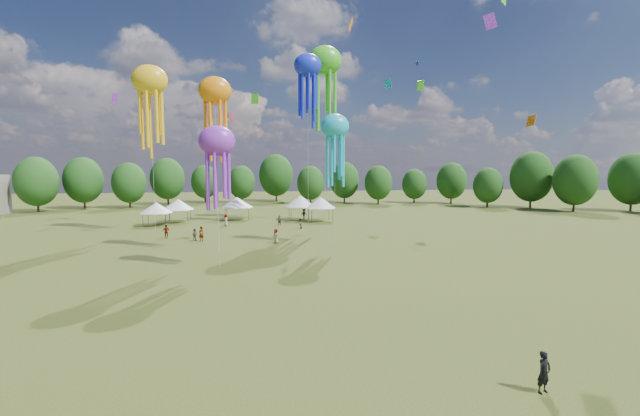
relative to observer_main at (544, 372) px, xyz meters
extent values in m
plane|color=#384416|center=(-9.10, 3.31, -0.87)|extent=(300.00, 300.00, 0.00)
imported|color=black|center=(0.00, 0.00, 0.00)|extent=(0.73, 0.58, 1.74)
imported|color=gray|center=(-18.78, 39.52, -0.11)|extent=(0.92, 0.84, 1.52)
imported|color=gray|center=(-15.55, 52.54, 0.08)|extent=(0.91, 1.09, 1.91)
imported|color=gray|center=(-4.18, 47.52, -0.09)|extent=(0.91, 0.96, 1.57)
imported|color=gray|center=(-1.93, 59.80, 0.05)|extent=(1.35, 1.03, 1.85)
imported|color=gray|center=(-22.76, 42.15, 0.01)|extent=(1.06, 0.51, 1.75)
imported|color=gray|center=(-6.98, 52.32, -0.08)|extent=(1.54, 0.89, 1.58)
imported|color=gray|center=(-17.88, 38.81, 0.09)|extent=(0.82, 0.82, 1.91)
imported|color=gray|center=(-8.62, 35.81, 0.04)|extent=(0.98, 1.06, 1.81)
cylinder|color=#47474C|center=(-28.41, 53.51, 0.12)|extent=(0.08, 0.08, 1.98)
cylinder|color=#47474C|center=(-28.41, 56.95, 0.12)|extent=(0.08, 0.08, 1.98)
cylinder|color=#47474C|center=(-24.96, 53.51, 0.12)|extent=(0.08, 0.08, 1.98)
cylinder|color=#47474C|center=(-24.96, 56.95, 0.12)|extent=(0.08, 0.08, 1.98)
cube|color=white|center=(-26.69, 55.23, 1.16)|extent=(3.85, 3.85, 0.10)
cone|color=white|center=(-26.69, 55.23, 2.06)|extent=(5.00, 5.00, 1.70)
cylinder|color=#47474C|center=(-25.72, 56.99, 0.19)|extent=(0.08, 0.08, 2.12)
cylinder|color=#47474C|center=(-25.72, 60.64, 0.19)|extent=(0.08, 0.08, 2.12)
cylinder|color=#47474C|center=(-22.08, 56.99, 0.19)|extent=(0.08, 0.08, 2.12)
cylinder|color=#47474C|center=(-22.08, 60.64, 0.19)|extent=(0.08, 0.08, 2.12)
cube|color=white|center=(-23.90, 58.82, 1.30)|extent=(4.04, 4.04, 0.10)
cone|color=white|center=(-23.90, 58.82, 2.26)|extent=(5.26, 5.26, 1.82)
cylinder|color=#47474C|center=(-16.06, 58.98, 0.20)|extent=(0.08, 0.08, 2.14)
cylinder|color=#47474C|center=(-16.06, 63.03, 0.20)|extent=(0.08, 0.08, 2.14)
cylinder|color=#47474C|center=(-12.00, 58.98, 0.20)|extent=(0.08, 0.08, 2.14)
cylinder|color=#47474C|center=(-12.00, 63.03, 0.20)|extent=(0.08, 0.08, 2.14)
cube|color=white|center=(-14.03, 61.01, 1.32)|extent=(4.45, 4.45, 0.10)
cone|color=white|center=(-14.03, 61.01, 2.29)|extent=(5.79, 5.79, 1.84)
cylinder|color=#47474C|center=(-4.62, 56.56, 0.30)|extent=(0.08, 0.08, 2.35)
cylinder|color=#47474C|center=(-4.62, 60.23, 0.30)|extent=(0.08, 0.08, 2.35)
cylinder|color=#47474C|center=(-0.94, 56.56, 0.30)|extent=(0.08, 0.08, 2.35)
cylinder|color=#47474C|center=(-0.94, 60.23, 0.30)|extent=(0.08, 0.08, 2.35)
cube|color=white|center=(-2.78, 58.40, 1.53)|extent=(4.07, 4.07, 0.10)
cone|color=white|center=(-2.78, 58.40, 2.58)|extent=(5.30, 5.30, 2.01)
cylinder|color=#47474C|center=(-1.34, 54.26, 0.25)|extent=(0.08, 0.08, 2.24)
cylinder|color=#47474C|center=(-1.34, 57.95, 0.25)|extent=(0.08, 0.08, 2.24)
cylinder|color=#47474C|center=(2.36, 54.26, 0.25)|extent=(0.08, 0.08, 2.24)
cylinder|color=#47474C|center=(2.36, 57.95, 0.25)|extent=(0.08, 0.08, 2.24)
cube|color=white|center=(0.51, 56.11, 1.42)|extent=(4.09, 4.09, 0.10)
cone|color=white|center=(0.51, 56.11, 2.43)|extent=(5.32, 5.32, 1.92)
ellipsoid|color=orange|center=(-15.20, 31.47, 16.61)|extent=(3.48, 2.44, 2.96)
cylinder|color=beige|center=(-15.20, 31.47, 7.87)|extent=(0.03, 0.03, 17.48)
ellipsoid|color=#1929E8|center=(-2.43, 50.80, 24.45)|extent=(4.37, 3.06, 3.71)
cylinder|color=beige|center=(-2.43, 50.80, 11.79)|extent=(0.03, 0.03, 25.32)
ellipsoid|color=#19B7DA|center=(-1.57, 34.10, 13.38)|extent=(3.43, 2.40, 2.92)
cylinder|color=beige|center=(-1.57, 34.10, 6.26)|extent=(0.03, 0.03, 14.25)
ellipsoid|color=yellow|center=(-25.32, 47.77, 20.75)|extent=(4.93, 3.45, 4.19)
cylinder|color=beige|center=(-25.32, 47.77, 9.94)|extent=(0.03, 0.03, 21.62)
ellipsoid|color=purple|center=(-14.58, 24.07, 10.80)|extent=(3.28, 2.30, 2.79)
cylinder|color=beige|center=(-14.58, 24.07, 4.97)|extent=(0.03, 0.03, 11.67)
ellipsoid|color=#41CF22|center=(1.19, 55.31, 26.54)|extent=(5.63, 3.94, 4.78)
cylinder|color=beige|center=(1.19, 55.31, 12.83)|extent=(0.03, 0.03, 27.41)
cube|color=#41CF22|center=(-10.46, 65.58, 21.54)|extent=(1.48, 0.92, 1.96)
cube|color=#1929E8|center=(19.21, 59.14, 27.74)|extent=(0.51, 0.67, 0.77)
cube|color=#FF4B7A|center=(-15.21, 53.65, 16.37)|extent=(0.90, 0.84, 1.24)
cube|color=purple|center=(11.79, 23.91, 22.71)|extent=(1.47, 0.32, 1.71)
cube|color=purple|center=(-33.04, 74.90, 19.95)|extent=(0.51, 2.03, 2.39)
cube|color=orange|center=(6.58, 59.38, 33.96)|extent=(1.28, 1.79, 2.37)
cube|color=#41CF22|center=(19.68, 58.54, 23.65)|extent=(1.64, 0.80, 1.87)
cube|color=#19B7DA|center=(15.98, 65.85, 25.29)|extent=(1.26, 1.13, 1.98)
cube|color=purple|center=(-32.30, 55.56, 19.28)|extent=(0.81, 1.86, 2.06)
cube|color=red|center=(-14.45, 54.81, 16.64)|extent=(0.38, 1.37, 1.57)
cube|color=orange|center=(25.81, 35.96, 14.75)|extent=(0.93, 1.45, 1.57)
cylinder|color=#38281C|center=(-56.27, 81.50, 0.81)|extent=(0.44, 0.44, 3.36)
ellipsoid|color=#1E4717|center=(-56.27, 81.50, 5.64)|extent=(8.40, 8.40, 10.51)
cylinder|color=#38281C|center=(-49.79, 88.80, 0.84)|extent=(0.44, 0.44, 3.41)
ellipsoid|color=#1E4717|center=(-49.79, 88.80, 5.74)|extent=(8.53, 8.53, 10.66)
cylinder|color=#38281C|center=(-39.70, 88.33, 0.66)|extent=(0.44, 0.44, 3.07)
ellipsoid|color=#1E4717|center=(-39.70, 88.33, 5.07)|extent=(7.66, 7.66, 9.58)
cylinder|color=#38281C|center=(-32.61, 96.64, 0.85)|extent=(0.44, 0.44, 3.43)
ellipsoid|color=#1E4717|center=(-32.61, 96.64, 5.78)|extent=(8.58, 8.58, 10.73)
cylinder|color=#38281C|center=(-23.86, 102.27, 0.60)|extent=(0.44, 0.44, 2.95)
ellipsoid|color=#1E4717|center=(-23.86, 102.27, 4.84)|extent=(7.37, 7.37, 9.21)
cylinder|color=#38281C|center=(-13.80, 98.37, 0.58)|extent=(0.44, 0.44, 2.89)
ellipsoid|color=#1E4717|center=(-13.80, 98.37, 4.74)|extent=(7.23, 7.23, 9.04)
cylinder|color=#38281C|center=(-4.19, 102.80, 1.05)|extent=(0.44, 0.44, 3.84)
ellipsoid|color=#1E4717|center=(-4.19, 102.80, 6.57)|extent=(9.60, 9.60, 11.99)
cylinder|color=#38281C|center=(4.09, 91.75, 0.55)|extent=(0.44, 0.44, 2.84)
ellipsoid|color=#1E4717|center=(4.09, 91.75, 4.64)|extent=(7.11, 7.11, 8.89)
cylinder|color=#38281C|center=(13.83, 94.34, 0.71)|extent=(0.44, 0.44, 3.16)
ellipsoid|color=#1E4717|center=(13.83, 94.34, 5.26)|extent=(7.91, 7.91, 9.88)
cylinder|color=#38281C|center=(21.59, 88.60, 0.57)|extent=(0.44, 0.44, 2.88)
ellipsoid|color=#1E4717|center=(21.59, 88.60, 4.72)|extent=(7.21, 7.21, 9.01)
cylinder|color=#38281C|center=(32.41, 90.55, 0.44)|extent=(0.44, 0.44, 2.63)
ellipsoid|color=#1E4717|center=(32.41, 90.55, 4.22)|extent=(6.57, 6.57, 8.22)
cylinder|color=#38281C|center=(41.41, 87.04, 0.69)|extent=(0.44, 0.44, 3.13)
ellipsoid|color=#1E4717|center=(41.41, 87.04, 5.19)|extent=(7.81, 7.81, 9.77)
cylinder|color=#38281C|center=(44.54, 75.12, 0.49)|extent=(0.44, 0.44, 2.72)
ellipsoid|color=#1E4717|center=(44.54, 75.12, 4.40)|extent=(6.80, 6.80, 8.50)
cylinder|color=#38281C|center=(53.86, 72.23, 1.03)|extent=(0.44, 0.44, 3.81)
ellipsoid|color=#1E4717|center=(53.86, 72.23, 6.51)|extent=(9.52, 9.52, 11.90)
cylinder|color=#38281C|center=(57.47, 63.11, 0.89)|extent=(0.44, 0.44, 3.51)
ellipsoid|color=#1E4717|center=(57.47, 63.11, 5.93)|extent=(8.78, 8.78, 10.97)
cylinder|color=#38281C|center=(70.28, 61.57, 0.95)|extent=(0.44, 0.44, 3.64)
ellipsoid|color=#1E4717|center=(70.28, 61.57, 6.18)|extent=(9.10, 9.10, 11.37)
camera|label=1|loc=(-11.76, -14.15, 8.28)|focal=22.90mm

